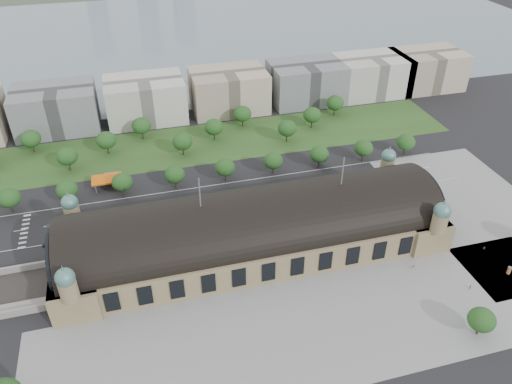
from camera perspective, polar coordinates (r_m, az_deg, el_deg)
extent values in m
plane|color=black|center=(200.79, -0.22, -6.65)|extent=(900.00, 900.00, 0.00)
cube|color=#8B7B56|center=(196.91, -0.23, -5.33)|extent=(150.00, 40.00, 12.00)
cube|color=#8B7B56|center=(194.94, -19.82, -8.33)|extent=(16.00, 43.00, 12.00)
cube|color=#8B7B56|center=(220.28, 16.86, -2.17)|extent=(16.00, 43.00, 12.00)
cylinder|color=black|center=(193.14, -0.23, -3.96)|extent=(144.00, 37.60, 37.60)
cylinder|color=black|center=(190.86, -22.07, -6.77)|extent=(1.20, 32.00, 32.00)
cylinder|color=black|center=(218.84, 18.55, -0.22)|extent=(1.20, 32.00, 32.00)
cylinder|color=#8B7B56|center=(205.40, -20.23, -2.39)|extent=(6.00, 6.00, 8.00)
sphere|color=slate|center=(202.36, -20.53, -1.14)|extent=(6.40, 6.40, 6.40)
cone|color=slate|center=(200.22, -20.75, -0.20)|extent=(1.00, 1.00, 2.50)
cylinder|color=#8B7B56|center=(229.60, 14.73, 2.83)|extent=(6.00, 6.00, 8.00)
sphere|color=slate|center=(226.88, 14.93, 4.01)|extent=(6.40, 6.40, 6.40)
cone|color=slate|center=(224.97, 15.08, 4.89)|extent=(1.00, 1.00, 2.50)
cylinder|color=#8B7B56|center=(172.84, -20.62, -10.46)|extent=(6.00, 6.00, 8.00)
sphere|color=slate|center=(169.22, -21.00, -9.12)|extent=(6.40, 6.40, 6.40)
cone|color=slate|center=(166.65, -21.28, -8.11)|extent=(1.00, 1.00, 2.50)
cylinder|color=#8B7B56|center=(201.00, 20.23, -3.27)|extent=(6.00, 6.00, 8.00)
sphere|color=slate|center=(197.89, 20.54, -2.01)|extent=(6.40, 6.40, 6.40)
cone|color=slate|center=(195.69, 20.77, -1.06)|extent=(1.00, 1.00, 2.50)
cylinder|color=#59595B|center=(178.48, -6.46, -0.06)|extent=(0.50, 0.50, 12.00)
cylinder|color=#59595B|center=(192.35, 9.88, 2.38)|extent=(0.50, 0.50, 12.00)
cube|color=gray|center=(173.88, 7.01, -15.22)|extent=(190.00, 48.00, 0.12)
cube|color=gray|center=(242.93, 23.95, -1.88)|extent=(56.00, 100.00, 0.12)
cube|color=black|center=(227.44, -7.61, -1.41)|extent=(260.00, 26.00, 0.10)
cube|color=#2C4A1D|center=(274.37, -8.37, 5.23)|extent=(300.00, 45.00, 0.10)
cube|color=orange|center=(244.60, -16.68, 1.44)|extent=(14.00, 9.00, 0.70)
cube|color=#59595B|center=(251.21, -16.15, 1.62)|extent=(7.00, 5.00, 3.20)
cylinder|color=#59595B|center=(249.03, -17.85, 1.15)|extent=(0.50, 0.50, 4.40)
cylinder|color=#59595B|center=(248.34, -15.35, 1.53)|extent=(0.50, 0.50, 4.40)
cylinder|color=#59595B|center=(243.61, -17.84, 0.36)|extent=(0.50, 0.50, 4.40)
cylinder|color=#59595B|center=(242.90, -15.29, 0.74)|extent=(0.50, 0.50, 4.40)
cube|color=slate|center=(465.29, -10.29, 17.32)|extent=(700.00, 320.00, 0.08)
cube|color=slate|center=(306.77, -21.89, 8.81)|extent=(45.00, 32.00, 24.00)
cube|color=beige|center=(304.19, -12.50, 10.31)|extent=(45.00, 32.00, 24.00)
cube|color=#BFAE96|center=(309.77, -3.13, 11.52)|extent=(45.00, 32.00, 24.00)
cube|color=slate|center=(323.09, 5.76, 12.38)|extent=(45.00, 32.00, 24.00)
cube|color=beige|center=(340.95, 13.05, 12.87)|extent=(45.00, 32.00, 24.00)
cube|color=#BFAE96|center=(360.82, 18.87, 13.12)|extent=(45.00, 32.00, 24.00)
cylinder|color=#2D2116|center=(244.49, -26.06, -1.63)|extent=(0.70, 0.70, 4.32)
ellipsoid|color=#194017|center=(241.74, -26.37, -0.61)|extent=(9.60, 9.60, 8.16)
cylinder|color=#2D2116|center=(240.06, -20.54, -0.81)|extent=(0.70, 0.70, 4.32)
ellipsoid|color=#194017|center=(237.26, -20.79, 0.24)|extent=(9.60, 9.60, 8.16)
cylinder|color=#2D2116|center=(237.98, -14.87, 0.04)|extent=(0.70, 0.70, 4.32)
ellipsoid|color=#194017|center=(235.15, -15.05, 1.11)|extent=(9.60, 9.60, 8.16)
cylinder|color=#2D2116|center=(238.31, -9.15, 0.90)|extent=(0.70, 0.70, 4.32)
ellipsoid|color=#194017|center=(235.49, -9.27, 1.97)|extent=(9.60, 9.60, 8.16)
cylinder|color=#2D2116|center=(241.04, -3.51, 1.74)|extent=(0.70, 0.70, 4.32)
ellipsoid|color=#194017|center=(238.25, -3.56, 2.81)|extent=(9.60, 9.60, 8.16)
cylinder|color=#2D2116|center=(246.09, 1.96, 2.53)|extent=(0.70, 0.70, 4.32)
ellipsoid|color=#194017|center=(243.36, 1.98, 3.59)|extent=(9.60, 9.60, 8.16)
cylinder|color=#2D2116|center=(253.33, 7.16, 3.27)|extent=(0.70, 0.70, 4.32)
ellipsoid|color=#194017|center=(250.67, 7.25, 4.30)|extent=(9.60, 9.60, 8.16)
cylinder|color=#2D2116|center=(262.56, 12.05, 3.93)|extent=(0.70, 0.70, 4.32)
ellipsoid|color=#194017|center=(260.00, 12.19, 4.93)|extent=(9.60, 9.60, 8.16)
cylinder|color=#2D2116|center=(273.60, 16.58, 4.52)|extent=(0.70, 0.70, 4.32)
ellipsoid|color=#194017|center=(271.14, 16.76, 5.49)|extent=(9.60, 9.60, 8.16)
cylinder|color=#2D2116|center=(289.42, -24.09, 4.58)|extent=(0.70, 0.70, 4.68)
ellipsoid|color=#194017|center=(286.92, -24.35, 5.57)|extent=(10.40, 10.40, 8.84)
cylinder|color=#2D2116|center=(265.57, -20.54, 2.79)|extent=(0.70, 0.70, 4.68)
ellipsoid|color=#194017|center=(262.83, -20.79, 3.85)|extent=(10.40, 10.40, 8.84)
cylinder|color=#2D2116|center=(274.33, -16.56, 4.65)|extent=(0.70, 0.70, 4.68)
ellipsoid|color=#194017|center=(271.69, -16.75, 5.70)|extent=(10.40, 10.40, 8.84)
cylinder|color=#2D2116|center=(284.61, -12.82, 6.37)|extent=(0.70, 0.70, 4.68)
ellipsoid|color=#194017|center=(282.06, -12.97, 7.40)|extent=(10.40, 10.40, 8.84)
cylinder|color=#2D2116|center=(264.44, -8.31, 4.63)|extent=(0.70, 0.70, 4.68)
ellipsoid|color=#194017|center=(261.70, -8.41, 5.72)|extent=(10.40, 10.40, 8.84)
cylinder|color=#2D2116|center=(277.18, -4.78, 6.36)|extent=(0.70, 0.70, 4.68)
ellipsoid|color=#194017|center=(274.56, -4.83, 7.41)|extent=(10.40, 10.40, 8.84)
cylinder|color=#2D2116|center=(291.10, -1.55, 7.91)|extent=(0.70, 0.70, 4.68)
ellipsoid|color=#194017|center=(288.61, -1.56, 8.92)|extent=(10.40, 10.40, 8.84)
cylinder|color=#2D2116|center=(275.38, 3.54, 6.22)|extent=(0.70, 0.70, 4.68)
ellipsoid|color=#194017|center=(272.74, 3.58, 7.28)|extent=(10.40, 10.40, 8.84)
cylinder|color=#2D2116|center=(291.37, 6.37, 7.72)|extent=(0.70, 0.70, 4.68)
ellipsoid|color=#194017|center=(288.88, 6.44, 8.74)|extent=(10.40, 10.40, 8.84)
cylinder|color=#2D2116|center=(308.18, 8.92, 9.05)|extent=(0.70, 0.70, 4.68)
ellipsoid|color=#194017|center=(305.82, 9.02, 10.02)|extent=(10.40, 10.40, 8.84)
cylinder|color=#2D2116|center=(184.71, 24.03, -14.19)|extent=(0.70, 0.70, 3.96)
ellipsoid|color=#194017|center=(181.35, 24.39, -13.16)|extent=(9.00, 9.00, 7.65)
imported|color=maroon|center=(225.57, -12.02, -2.05)|extent=(4.85, 2.23, 1.37)
imported|color=#16233F|center=(226.06, -3.40, -1.15)|extent=(4.39, 2.14, 1.44)
imported|color=slate|center=(241.18, 7.35, 1.11)|extent=(4.44, 1.93, 1.42)
imported|color=silver|center=(244.84, 13.76, 0.90)|extent=(5.88, 2.85, 1.61)
imported|color=black|center=(219.58, -22.75, -5.49)|extent=(4.18, 2.75, 1.30)
imported|color=maroon|center=(215.51, -16.17, -4.73)|extent=(5.22, 4.42, 1.33)
imported|color=#1B1A49|center=(213.82, -15.26, -4.91)|extent=(4.93, 4.16, 1.35)
imported|color=#4E5055|center=(213.35, -17.03, -5.33)|extent=(4.86, 3.64, 1.54)
imported|color=#B8B8BA|center=(213.34, -17.11, -5.33)|extent=(5.06, 4.34, 1.64)
imported|color=gray|center=(213.73, -8.50, -3.89)|extent=(6.20, 4.38, 1.57)
imported|color=black|center=(215.71, -13.18, -4.10)|extent=(5.94, 4.73, 1.61)
imported|color=#D04D21|center=(219.36, -3.66, -2.17)|extent=(10.58, 2.66, 2.93)
imported|color=silver|center=(221.08, -0.85, -1.65)|extent=(13.34, 3.25, 3.71)
imported|color=silver|center=(228.34, 2.29, -0.42)|extent=(12.34, 4.07, 3.37)
cylinder|color=#D64E35|center=(212.36, 26.94, -8.03)|extent=(1.34, 1.34, 2.88)
cylinder|color=#59595B|center=(211.43, 27.04, -7.71)|extent=(1.63, 1.63, 0.24)
imported|color=gray|center=(201.28, 17.52, -8.17)|extent=(0.97, 0.71, 1.77)
imported|color=gray|center=(200.16, 23.28, -9.95)|extent=(0.82, 0.79, 1.89)
imported|color=gray|center=(220.21, 24.63, -5.81)|extent=(0.90, 1.05, 1.88)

